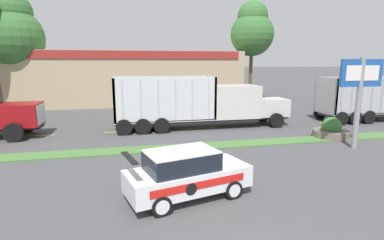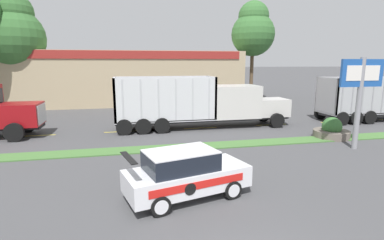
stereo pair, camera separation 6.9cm
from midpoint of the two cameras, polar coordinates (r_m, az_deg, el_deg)
grass_verge at (r=16.31m, az=-3.28°, el=-5.29°), size 120.00×1.30×0.06m
centre_line_3 at (r=21.46m, az=-27.58°, el=-2.65°), size 2.40×0.14×0.01m
centre_line_4 at (r=20.65m, az=-13.01°, el=-2.16°), size 2.40×0.14×0.01m
centre_line_5 at (r=21.23m, az=1.72°, el=-1.53°), size 2.40×0.14×0.01m
centre_line_6 at (r=23.10m, az=14.85°, el=-0.87°), size 2.40×0.14×0.01m
centre_line_7 at (r=25.97m, az=25.55°, el=-0.31°), size 2.40×0.14×0.01m
dump_truck_lead at (r=21.37m, az=4.76°, el=2.89°), size 12.45×2.58×3.62m
rally_car at (r=10.32m, az=-1.06°, el=-10.16°), size 4.49×2.71×1.72m
store_sign_post at (r=17.94m, az=29.55°, el=5.75°), size 2.45×0.28×4.84m
stone_planter at (r=20.40m, az=25.14°, el=-1.86°), size 2.14×2.14×1.28m
store_building_backdrop at (r=37.23m, az=-16.23°, el=7.89°), size 30.46×12.10×5.78m
tree_behind_left at (r=37.83m, az=11.61°, el=16.42°), size 5.12×5.12×11.71m
tree_behind_right at (r=34.42m, az=-30.91°, el=14.17°), size 5.84×5.84×11.25m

